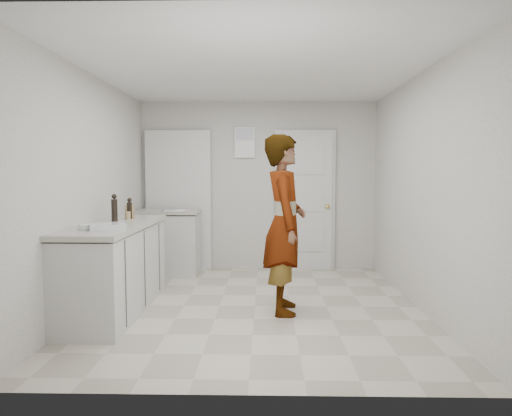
{
  "coord_description": "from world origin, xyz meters",
  "views": [
    {
      "loc": [
        0.12,
        -4.87,
        1.45
      ],
      "look_at": [
        0.0,
        0.4,
        1.04
      ],
      "focal_mm": 32.0,
      "sensor_mm": 36.0,
      "label": 1
    }
  ],
  "objects_px": {
    "spice_jar": "(128,215)",
    "egg_bowl": "(85,227)",
    "baking_dish": "(108,227)",
    "oil_cruet_a": "(130,209)",
    "oil_cruet_b": "(114,208)",
    "cake_mix_box": "(130,212)",
    "person": "(284,224)"
  },
  "relations": [
    {
      "from": "person",
      "to": "cake_mix_box",
      "type": "height_order",
      "value": "person"
    },
    {
      "from": "oil_cruet_b",
      "to": "baking_dish",
      "type": "distance_m",
      "value": 0.76
    },
    {
      "from": "spice_jar",
      "to": "baking_dish",
      "type": "height_order",
      "value": "spice_jar"
    },
    {
      "from": "person",
      "to": "baking_dish",
      "type": "height_order",
      "value": "person"
    },
    {
      "from": "person",
      "to": "egg_bowl",
      "type": "height_order",
      "value": "person"
    },
    {
      "from": "spice_jar",
      "to": "oil_cruet_a",
      "type": "xyz_separation_m",
      "value": [
        0.01,
        0.02,
        0.07
      ]
    },
    {
      "from": "oil_cruet_b",
      "to": "baking_dish",
      "type": "bearing_deg",
      "value": -75.8
    },
    {
      "from": "spice_jar",
      "to": "person",
      "type": "bearing_deg",
      "value": -13.41
    },
    {
      "from": "person",
      "to": "oil_cruet_a",
      "type": "relative_size",
      "value": 7.62
    },
    {
      "from": "cake_mix_box",
      "to": "egg_bowl",
      "type": "bearing_deg",
      "value": -98.22
    },
    {
      "from": "baking_dish",
      "to": "spice_jar",
      "type": "bearing_deg",
      "value": 96.42
    },
    {
      "from": "spice_jar",
      "to": "oil_cruet_b",
      "type": "relative_size",
      "value": 0.3
    },
    {
      "from": "person",
      "to": "oil_cruet_b",
      "type": "distance_m",
      "value": 1.84
    },
    {
      "from": "spice_jar",
      "to": "baking_dish",
      "type": "xyz_separation_m",
      "value": [
        0.11,
        -0.96,
        -0.02
      ]
    },
    {
      "from": "oil_cruet_a",
      "to": "egg_bowl",
      "type": "bearing_deg",
      "value": -96.34
    },
    {
      "from": "oil_cruet_a",
      "to": "oil_cruet_b",
      "type": "xyz_separation_m",
      "value": [
        -0.09,
        -0.25,
        0.03
      ]
    },
    {
      "from": "person",
      "to": "oil_cruet_b",
      "type": "bearing_deg",
      "value": 83.41
    },
    {
      "from": "cake_mix_box",
      "to": "egg_bowl",
      "type": "relative_size",
      "value": 1.22
    },
    {
      "from": "spice_jar",
      "to": "oil_cruet_b",
      "type": "height_order",
      "value": "oil_cruet_b"
    },
    {
      "from": "oil_cruet_a",
      "to": "baking_dish",
      "type": "bearing_deg",
      "value": -84.46
    },
    {
      "from": "spice_jar",
      "to": "oil_cruet_a",
      "type": "distance_m",
      "value": 0.08
    },
    {
      "from": "oil_cruet_b",
      "to": "egg_bowl",
      "type": "xyz_separation_m",
      "value": [
        -0.02,
        -0.75,
        -0.12
      ]
    },
    {
      "from": "baking_dish",
      "to": "egg_bowl",
      "type": "distance_m",
      "value": 0.21
    },
    {
      "from": "spice_jar",
      "to": "egg_bowl",
      "type": "bearing_deg",
      "value": -95.77
    },
    {
      "from": "oil_cruet_b",
      "to": "baking_dish",
      "type": "height_order",
      "value": "oil_cruet_b"
    },
    {
      "from": "oil_cruet_a",
      "to": "baking_dish",
      "type": "xyz_separation_m",
      "value": [
        0.1,
        -0.98,
        -0.09
      ]
    },
    {
      "from": "cake_mix_box",
      "to": "spice_jar",
      "type": "bearing_deg",
      "value": -106.91
    },
    {
      "from": "oil_cruet_b",
      "to": "egg_bowl",
      "type": "relative_size",
      "value": 2.29
    },
    {
      "from": "person",
      "to": "spice_jar",
      "type": "height_order",
      "value": "person"
    },
    {
      "from": "spice_jar",
      "to": "oil_cruet_b",
      "type": "distance_m",
      "value": 0.26
    },
    {
      "from": "person",
      "to": "spice_jar",
      "type": "bearing_deg",
      "value": 75.84
    },
    {
      "from": "person",
      "to": "cake_mix_box",
      "type": "xyz_separation_m",
      "value": [
        -1.74,
        0.45,
        0.09
      ]
    }
  ]
}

